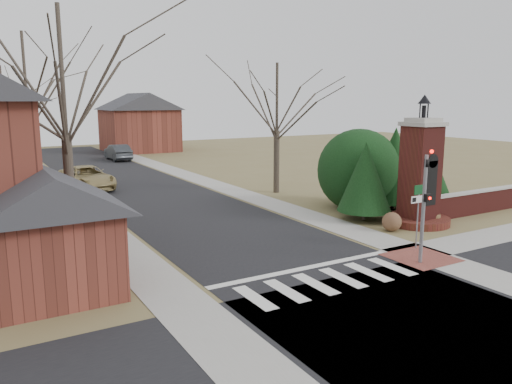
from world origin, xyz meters
TOP-DOWN VIEW (x-y plane):
  - ground at (0.00, 0.00)m, footprint 120.00×120.00m
  - main_street at (0.00, 22.00)m, footprint 8.00×70.00m
  - cross_street at (0.00, -3.00)m, footprint 120.00×8.00m
  - crosswalk_zone at (0.00, 0.80)m, footprint 8.00×2.20m
  - stop_bar at (0.00, 2.30)m, footprint 8.00×0.35m
  - sidewalk_right_main at (5.20, 22.00)m, footprint 2.00×60.00m
  - sidewalk_left at (-5.20, 22.00)m, footprint 2.00×60.00m
  - curb_apron at (4.80, 1.00)m, footprint 2.40×2.40m
  - traffic_signal_pole at (4.30, 0.57)m, footprint 0.28×0.41m
  - sign_post at (5.59, 1.99)m, footprint 0.90×0.07m
  - brick_gate_monument at (9.00, 4.99)m, footprint 3.20×3.20m
  - brick_garden_wall at (13.50, 5.00)m, footprint 7.50×0.50m
  - garage_left at (-8.52, 4.49)m, footprint 4.80×4.80m
  - house_distant_right at (7.99, 47.99)m, footprint 8.80×8.80m
  - evergreen_near at (7.20, 7.00)m, footprint 2.80×2.80m
  - evergreen_mid at (10.50, 8.20)m, footprint 3.40×3.40m
  - evergreen_far at (12.50, 7.20)m, footprint 2.40×2.40m
  - evergreen_mass at (9.00, 9.50)m, footprint 4.80×4.80m
  - bare_tree_0 at (-7.00, 9.00)m, footprint 8.05×8.05m
  - bare_tree_1 at (-7.00, 22.00)m, footprint 8.40×8.40m
  - bare_tree_2 at (-7.50, 35.00)m, footprint 7.35×7.35m
  - bare_tree_3 at (7.50, 16.00)m, footprint 7.00×7.00m
  - pickup_truck at (-3.40, 23.74)m, footprint 3.37×6.15m
  - distant_car at (3.08, 39.75)m, footprint 1.80×5.01m
  - dry_shrub_left at (6.80, 4.60)m, footprint 0.93×0.93m
  - dry_shrub_right at (9.64, 4.60)m, footprint 0.78×0.78m

SIDE VIEW (x-z plane):
  - ground at x=0.00m, z-range 0.00..0.00m
  - main_street at x=0.00m, z-range 0.00..0.01m
  - cross_street at x=0.00m, z-range 0.00..0.01m
  - crosswalk_zone at x=0.00m, z-range 0.00..0.02m
  - stop_bar at x=0.00m, z-range 0.00..0.02m
  - sidewalk_right_main at x=5.20m, z-range 0.00..0.02m
  - sidewalk_left at x=-5.20m, z-range 0.00..0.02m
  - curb_apron at x=4.80m, z-range 0.00..0.02m
  - dry_shrub_right at x=9.64m, z-range 0.00..0.78m
  - dry_shrub_left at x=6.80m, z-range 0.00..0.93m
  - brick_garden_wall at x=13.50m, z-range 0.01..1.31m
  - pickup_truck at x=-3.40m, z-range 0.00..1.63m
  - distant_car at x=3.08m, z-range 0.00..1.64m
  - evergreen_far at x=12.50m, z-range 0.25..3.55m
  - sign_post at x=5.59m, z-range 0.57..3.32m
  - brick_gate_monument at x=9.00m, z-range -1.07..5.40m
  - garage_left at x=-8.52m, z-range 0.09..4.38m
  - evergreen_near at x=7.20m, z-range 0.25..4.35m
  - evergreen_mass at x=9.00m, z-range 0.00..4.80m
  - traffic_signal_pole at x=4.30m, z-range 0.34..4.84m
  - evergreen_mid at x=10.50m, z-range 0.25..4.95m
  - house_distant_right at x=7.99m, z-range 0.00..7.30m
  - bare_tree_3 at x=7.50m, z-range 1.84..11.54m
  - bare_tree_2 at x=-7.50m, z-range 1.93..12.12m
  - bare_tree_0 at x=-7.00m, z-range 2.12..13.27m
  - bare_tree_1 at x=-7.00m, z-range 2.21..13.85m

